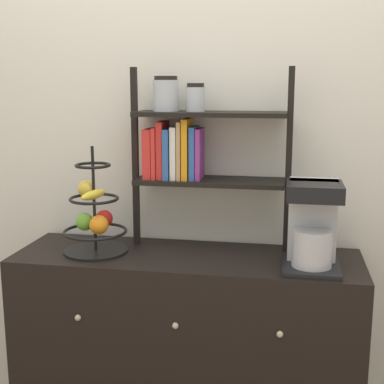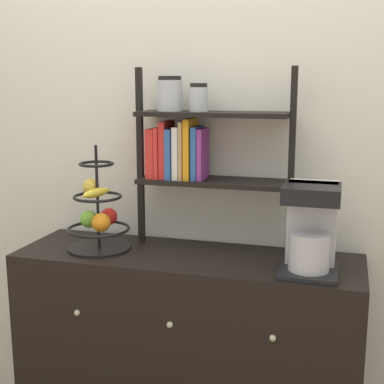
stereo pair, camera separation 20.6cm
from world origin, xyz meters
TOP-DOWN VIEW (x-y plane):
  - wall_back at (0.00, 0.46)m, footprint 7.00×0.05m
  - sideboard at (0.00, 0.21)m, footprint 1.37×0.44m
  - coffee_maker at (0.48, 0.16)m, footprint 0.21×0.24m
  - fruit_stand at (-0.37, 0.19)m, footprint 0.26×0.26m
  - shelf_hutch at (-0.02, 0.33)m, footprint 0.65×0.20m

SIDE VIEW (x-z plane):
  - sideboard at x=0.00m, z-range 0.00..0.91m
  - fruit_stand at x=-0.37m, z-range 0.83..1.26m
  - coffee_maker at x=0.48m, z-range 0.91..1.23m
  - wall_back at x=0.00m, z-range 0.00..2.60m
  - shelf_hutch at x=-0.02m, z-range 0.98..1.71m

